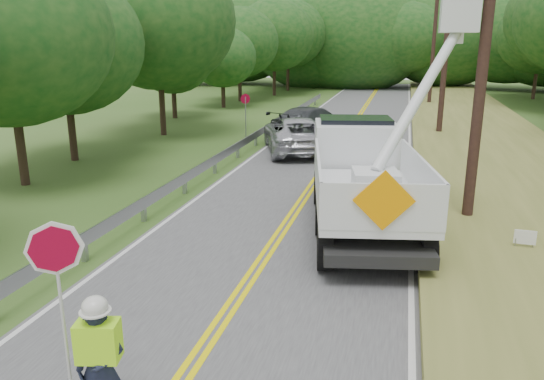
# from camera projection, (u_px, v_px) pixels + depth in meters

# --- Properties ---
(road) EXTENTS (7.20, 96.00, 0.03)m
(road) POSITION_uv_depth(u_px,v_px,m) (321.00, 173.00, 20.94)
(road) COLOR #48484A
(road) RESTS_ON ground
(guardrail) EXTENTS (0.18, 48.00, 0.77)m
(guardrail) POSITION_uv_depth(u_px,v_px,m) (232.00, 150.00, 22.58)
(guardrail) COLOR gray
(guardrail) RESTS_ON ground
(utility_poles) EXTENTS (1.60, 43.30, 10.00)m
(utility_poles) POSITION_uv_depth(u_px,v_px,m) (459.00, 36.00, 21.16)
(utility_poles) COLOR black
(utility_poles) RESTS_ON ground
(tall_grass_verge) EXTENTS (7.00, 96.00, 0.30)m
(tall_grass_verge) POSITION_uv_depth(u_px,v_px,m) (513.00, 181.00, 19.25)
(tall_grass_verge) COLOR #61682D
(tall_grass_verge) RESTS_ON ground
(treeline_left) EXTENTS (9.75, 55.98, 9.83)m
(treeline_left) POSITION_uv_depth(u_px,v_px,m) (202.00, 37.00, 34.41)
(treeline_left) COLOR #332319
(treeline_left) RESTS_ON ground
(treeline_horizon) EXTENTS (57.50, 15.14, 12.68)m
(treeline_horizon) POSITION_uv_depth(u_px,v_px,m) (390.00, 38.00, 58.67)
(treeline_horizon) COLOR #114415
(treeline_horizon) RESTS_ON ground
(flagger) EXTENTS (1.11, 0.56, 2.91)m
(flagger) POSITION_uv_depth(u_px,v_px,m) (99.00, 358.00, 6.89)
(flagger) COLOR #191E33
(flagger) RESTS_ON road
(bucket_truck) EXTENTS (4.62, 8.05, 7.42)m
(bucket_truck) POSITION_uv_depth(u_px,v_px,m) (365.00, 162.00, 15.35)
(bucket_truck) COLOR black
(bucket_truck) RESTS_ON road
(suv_silver) EXTENTS (4.50, 6.46, 1.64)m
(suv_silver) POSITION_uv_depth(u_px,v_px,m) (296.00, 134.00, 24.85)
(suv_silver) COLOR #B9BAC2
(suv_silver) RESTS_ON road
(suv_darkgrey) EXTENTS (4.31, 6.18, 1.66)m
(suv_darkgrey) POSITION_uv_depth(u_px,v_px,m) (311.00, 122.00, 28.64)
(suv_darkgrey) COLOR #373B3E
(suv_darkgrey) RESTS_ON road
(stop_sign_permanent) EXTENTS (0.42, 0.36, 2.49)m
(stop_sign_permanent) POSITION_uv_depth(u_px,v_px,m) (245.00, 110.00, 27.21)
(stop_sign_permanent) COLOR gray
(stop_sign_permanent) RESTS_ON ground
(yard_sign) EXTENTS (0.50, 0.07, 0.72)m
(yard_sign) POSITION_uv_depth(u_px,v_px,m) (525.00, 238.00, 12.59)
(yard_sign) COLOR white
(yard_sign) RESTS_ON ground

